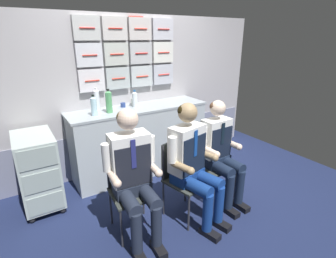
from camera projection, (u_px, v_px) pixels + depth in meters
ground at (188, 210)px, 3.00m from camera, size 4.80×4.80×0.04m
galley_bulkhead at (133, 93)px, 3.71m from camera, size 4.20×0.14×2.15m
galley_counter at (140, 140)px, 3.67m from camera, size 1.91×0.53×0.96m
service_trolley at (38, 169)px, 2.90m from camera, size 0.40×0.65×0.87m
folding_chair_left at (129, 181)px, 2.58m from camera, size 0.43×0.43×0.83m
crew_member_left at (133, 171)px, 2.38m from camera, size 0.51×0.64×1.27m
folding_chair_right at (181, 171)px, 2.78m from camera, size 0.48×0.48×0.83m
crew_member_right at (193, 159)px, 2.61m from camera, size 0.52×0.67×1.27m
folding_chair_by_counter at (210, 156)px, 3.12m from camera, size 0.42×0.42×0.83m
crew_member_by_counter at (221, 149)px, 2.95m from camera, size 0.47×0.59×1.21m
water_bottle_short at (94, 106)px, 3.10m from camera, size 0.07×0.07×0.25m
sparkling_bottle_green at (97, 100)px, 3.33m from camera, size 0.07×0.07×0.29m
water_bottle_clear at (109, 101)px, 3.21m from camera, size 0.08×0.08×0.30m
water_bottle_blue_cap at (135, 99)px, 3.49m from camera, size 0.07×0.07×0.23m
espresso_cup_small at (123, 105)px, 3.50m from camera, size 0.07×0.07×0.06m
coffee_cup_white at (133, 101)px, 3.63m from camera, size 0.06×0.06×0.09m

